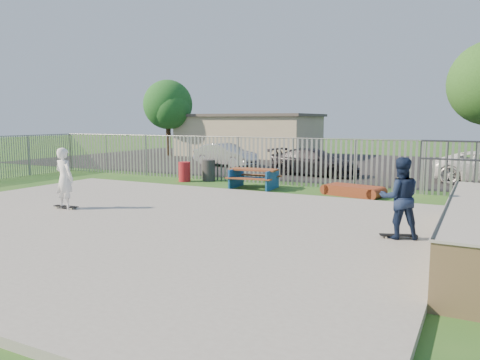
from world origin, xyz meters
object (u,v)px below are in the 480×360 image
at_px(car_dark, 314,162).
at_px(skater_navy, 400,198).
at_px(funbox, 353,191).
at_px(tree_left, 168,105).
at_px(skater_white, 64,178).
at_px(car_silver, 225,155).
at_px(trash_bin_red, 184,172).
at_px(trash_bin_grey, 209,170).
at_px(picnic_table, 254,178).

xyz_separation_m(car_dark, skater_navy, (5.83, -11.58, 0.37)).
bearing_deg(funbox, tree_left, 157.88).
relative_size(tree_left, skater_navy, 3.21).
bearing_deg(skater_white, car_silver, -74.40).
bearing_deg(trash_bin_red, skater_navy, -33.23).
xyz_separation_m(trash_bin_grey, skater_white, (0.09, -8.31, 0.57)).
bearing_deg(car_silver, trash_bin_grey, -145.20).
distance_m(funbox, skater_white, 9.91).
bearing_deg(tree_left, car_dark, -27.41).
xyz_separation_m(funbox, trash_bin_red, (-7.73, 0.47, 0.25)).
distance_m(skater_navy, skater_white, 9.37).
height_order(funbox, car_dark, car_dark).
bearing_deg(trash_bin_red, tree_left, 128.66).
relative_size(trash_bin_red, tree_left, 0.15).
relative_size(picnic_table, skater_white, 1.11).
height_order(trash_bin_grey, car_dark, car_dark).
relative_size(funbox, skater_white, 1.13).
bearing_deg(skater_white, skater_navy, -169.26).
relative_size(trash_bin_grey, car_dark, 0.21).
distance_m(picnic_table, funbox, 4.04).
xyz_separation_m(picnic_table, trash_bin_red, (-3.70, 0.46, 0.03)).
xyz_separation_m(trash_bin_red, skater_navy, (10.30, -6.75, 0.61)).
xyz_separation_m(trash_bin_red, car_dark, (4.48, 4.83, 0.24)).
xyz_separation_m(picnic_table, tree_left, (-13.47, 12.68, 3.49)).
bearing_deg(trash_bin_grey, picnic_table, -21.46).
bearing_deg(tree_left, skater_navy, -43.37).
distance_m(trash_bin_red, trash_bin_grey, 1.10).
bearing_deg(picnic_table, trash_bin_grey, 154.22).
xyz_separation_m(car_dark, skater_white, (-3.50, -12.50, 0.37)).
bearing_deg(picnic_table, funbox, -4.39).
distance_m(trash_bin_red, skater_white, 7.76).
relative_size(funbox, tree_left, 0.35).
bearing_deg(picnic_table, skater_navy, -47.92).
height_order(funbox, trash_bin_red, trash_bin_red).
bearing_deg(skater_white, tree_left, -56.50).
height_order(funbox, tree_left, tree_left).
xyz_separation_m(funbox, car_dark, (-3.25, 5.29, 0.49)).
xyz_separation_m(picnic_table, car_dark, (0.78, 5.29, 0.27)).
height_order(funbox, car_silver, car_silver).
distance_m(funbox, trash_bin_red, 7.75).
xyz_separation_m(trash_bin_grey, car_silver, (-2.60, 6.19, 0.21)).
bearing_deg(car_dark, picnic_table, 178.70).
xyz_separation_m(trash_bin_red, trash_bin_grey, (0.89, 0.64, 0.04)).
bearing_deg(skater_white, picnic_table, -105.55).
xyz_separation_m(tree_left, skater_navy, (20.08, -18.97, -2.85)).
bearing_deg(car_dark, trash_bin_red, 144.24).
xyz_separation_m(funbox, skater_white, (-6.75, -7.21, 0.87)).
relative_size(trash_bin_grey, skater_white, 0.53).
bearing_deg(funbox, trash_bin_grey, -175.39).
bearing_deg(tree_left, trash_bin_red, -51.34).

